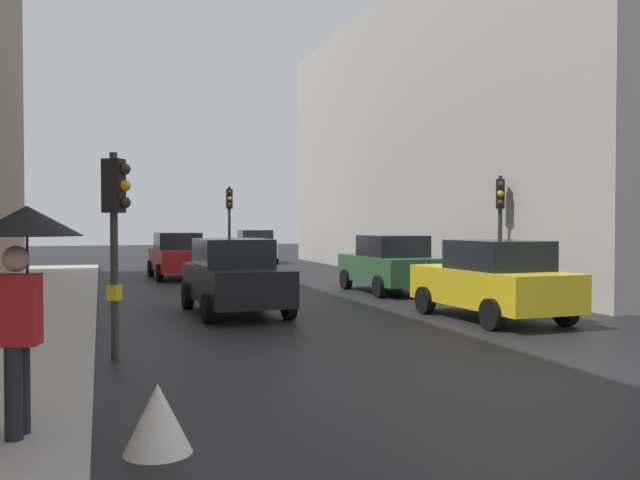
% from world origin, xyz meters
% --- Properties ---
extents(ground_plane, '(120.00, 120.00, 0.00)m').
position_xyz_m(ground_plane, '(0.00, 0.00, 0.00)').
color(ground_plane, black).
extents(sidewalk_kerb, '(2.97, 40.00, 0.16)m').
position_xyz_m(sidewalk_kerb, '(-7.13, 6.00, 0.08)').
color(sidewalk_kerb, '#A8A5A0').
rests_on(sidewalk_kerb, ground).
extents(building_facade_right, '(12.00, 26.25, 11.48)m').
position_xyz_m(building_facade_right, '(11.65, 17.72, 5.74)').
color(building_facade_right, '#B2ADA3').
rests_on(building_facade_right, ground).
extents(traffic_light_near_right, '(0.45, 0.36, 3.24)m').
position_xyz_m(traffic_light_near_right, '(-5.32, 2.91, 2.23)').
color(traffic_light_near_right, '#2D2D2D').
rests_on(traffic_light_near_right, ground).
extents(traffic_light_far_median, '(0.24, 0.43, 3.69)m').
position_xyz_m(traffic_light_far_median, '(-0.28, 20.90, 2.55)').
color(traffic_light_far_median, '#2D2D2D').
rests_on(traffic_light_far_median, ground).
extents(traffic_light_mid_street, '(0.37, 0.44, 3.49)m').
position_xyz_m(traffic_light_mid_street, '(5.33, 8.83, 2.41)').
color(traffic_light_mid_street, '#2D2D2D').
rests_on(traffic_light_mid_street, ground).
extents(car_dark_suv, '(2.16, 4.27, 1.76)m').
position_xyz_m(car_dark_suv, '(-2.53, 7.77, 0.88)').
color(car_dark_suv, black).
rests_on(car_dark_suv, ground).
extents(car_green_estate, '(2.08, 4.23, 1.76)m').
position_xyz_m(car_green_estate, '(2.92, 11.15, 0.88)').
color(car_green_estate, '#2D6038').
rests_on(car_green_estate, ground).
extents(car_yellow_taxi, '(2.18, 4.28, 1.76)m').
position_xyz_m(car_yellow_taxi, '(2.70, 4.98, 0.88)').
color(car_yellow_taxi, yellow).
rests_on(car_yellow_taxi, ground).
extents(car_red_sedan, '(2.17, 4.28, 1.76)m').
position_xyz_m(car_red_sedan, '(-2.67, 18.72, 0.88)').
color(car_red_sedan, red).
rests_on(car_red_sedan, ground).
extents(car_white_compact, '(2.18, 4.28, 1.76)m').
position_xyz_m(car_white_compact, '(2.32, 27.80, 0.88)').
color(car_white_compact, silver).
rests_on(car_white_compact, ground).
extents(pedestrian_with_umbrella, '(1.00, 1.00, 2.14)m').
position_xyz_m(pedestrian_with_umbrella, '(-6.22, -1.42, 1.84)').
color(pedestrian_with_umbrella, black).
rests_on(pedestrian_with_umbrella, sidewalk_kerb).
extents(warning_sign_triangle, '(0.64, 0.64, 0.65)m').
position_xyz_m(warning_sign_triangle, '(-5.05, -1.78, 0.33)').
color(warning_sign_triangle, silver).
rests_on(warning_sign_triangle, ground).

